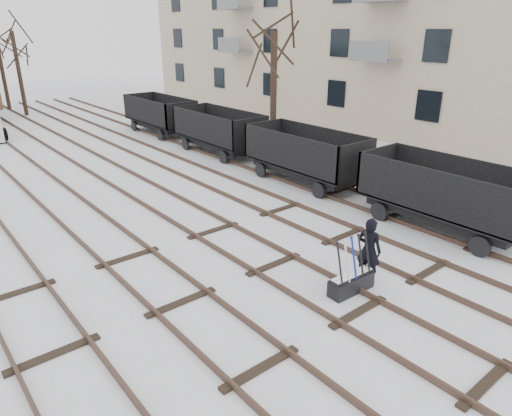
# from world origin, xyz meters

# --- Properties ---
(ground) EXTENTS (120.00, 120.00, 0.00)m
(ground) POSITION_xyz_m (0.00, 0.00, 0.00)
(ground) COLOR white
(ground) RESTS_ON ground
(tracks) EXTENTS (13.90, 52.00, 0.16)m
(tracks) POSITION_xyz_m (-0.00, 13.67, 0.07)
(tracks) COLOR black
(tracks) RESTS_ON ground
(ground_frame) EXTENTS (1.32, 0.48, 1.49)m
(ground_frame) POSITION_xyz_m (0.60, 0.73, 0.28)
(ground_frame) COLOR black
(ground_frame) RESTS_ON ground
(worker) EXTENTS (0.58, 0.74, 1.78)m
(worker) POSITION_xyz_m (1.35, 0.83, 0.89)
(worker) COLOR black
(worker) RESTS_ON ground
(freight_wagon_a) EXTENTS (2.21, 5.52, 2.25)m
(freight_wagon_a) POSITION_xyz_m (6.00, 1.37, 0.86)
(freight_wagon_a) COLOR black
(freight_wagon_a) RESTS_ON ground
(freight_wagon_b) EXTENTS (2.21, 5.52, 2.25)m
(freight_wagon_b) POSITION_xyz_m (6.00, 7.77, 0.86)
(freight_wagon_b) COLOR black
(freight_wagon_b) RESTS_ON ground
(freight_wagon_c) EXTENTS (2.21, 5.52, 2.25)m
(freight_wagon_c) POSITION_xyz_m (6.00, 14.17, 0.86)
(freight_wagon_c) COLOR black
(freight_wagon_c) RESTS_ON ground
(freight_wagon_d) EXTENTS (2.21, 5.52, 2.25)m
(freight_wagon_d) POSITION_xyz_m (6.00, 20.57, 0.86)
(freight_wagon_d) COLOR black
(freight_wagon_d) RESTS_ON ground
(tree_near) EXTENTS (0.30, 0.30, 6.13)m
(tree_near) POSITION_xyz_m (6.75, 10.71, 3.06)
(tree_near) COLOR black
(tree_near) RESTS_ON ground
(tree_far_left) EXTENTS (0.30, 0.30, 7.29)m
(tree_far_left) POSITION_xyz_m (0.79, 36.69, 3.65)
(tree_far_left) COLOR black
(tree_far_left) RESTS_ON ground
(tree_far_right) EXTENTS (0.30, 0.30, 6.07)m
(tree_far_right) POSITION_xyz_m (1.17, 33.05, 3.03)
(tree_far_right) COLOR black
(tree_far_right) RESTS_ON ground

